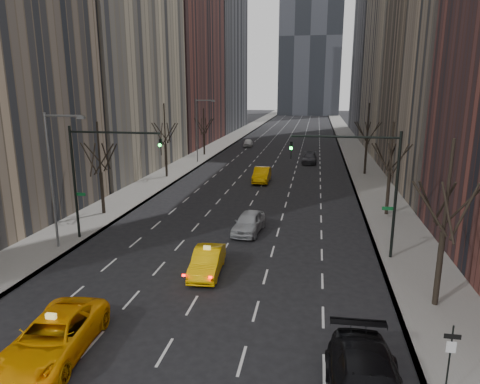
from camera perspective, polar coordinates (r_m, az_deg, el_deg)
The scene contains 23 objects.
ground at distance 19.17m, azimuth -10.01°, elevation -20.30°, with size 400.00×400.00×0.00m, color black.
sidewalk_left at distance 87.38m, azimuth -1.90°, elevation 6.75°, with size 4.50×320.00×0.15m, color slate.
sidewalk_right at distance 85.73m, azimuth 14.43°, elevation 6.19°, with size 4.50×320.00×0.15m, color slate.
bld_left_far at distance 86.07m, azimuth -9.09°, elevation 21.12°, with size 14.00×28.00×44.00m, color brown.
bld_left_deep at distance 115.78m, azimuth -4.00°, elevation 23.30°, with size 14.00×30.00×60.00m, color slate.
bld_right_deep at distance 112.45m, azimuth 19.52°, elevation 22.37°, with size 14.00×30.00×58.00m, color slate.
tree_lw_b at distance 37.99m, azimuth -18.07°, elevation 2.51°, with size 3.36×3.50×7.82m.
tree_lw_c at distance 52.40m, azimuth -9.91°, elevation 6.25°, with size 3.36×3.50×8.74m.
tree_lw_d at distance 69.53m, azimuth -4.83°, elevation 7.80°, with size 3.36×3.50×7.36m.
tree_rw_a at distance 22.76m, azimuth 25.45°, elevation -5.00°, with size 3.36×3.50×8.28m.
tree_rw_b at distance 37.98m, azimuth 19.32°, elevation 2.41°, with size 3.36×3.50×7.82m.
tree_rw_c at distance 55.57m, azimuth 16.53°, elevation 6.31°, with size 3.36×3.50×8.74m.
traffic_mast_left at distance 31.13m, azimuth -18.74°, elevation 3.43°, with size 6.69×0.39×8.00m.
traffic_mast_right at distance 27.52m, azimuth 16.80°, elevation 2.29°, with size 6.69×0.39×8.00m.
streetlight_near at distance 30.32m, azimuth -23.42°, elevation 3.01°, with size 2.83×0.22×9.00m.
streetlight_far at distance 62.31m, azimuth -5.49°, elevation 9.01°, with size 2.83×0.22×9.00m.
sign_post at distance 17.10m, azimuth 26.18°, elevation -19.05°, with size 0.55×0.06×2.80m.
taxi_suv at distance 19.82m, azimuth -23.59°, elevation -17.30°, with size 2.72×5.90×1.64m, color #F79F05.
taxi_sedan at distance 25.49m, azimuth -4.38°, elevation -9.21°, with size 1.58×4.53×1.49m, color #FFBD05.
silver_sedan_ahead at distance 32.31m, azimuth 1.17°, elevation -4.07°, with size 1.86×4.63×1.58m, color #A7AAAF.
far_taxi at distance 49.75m, azimuth 2.93°, elevation 2.31°, with size 1.77×5.08×1.68m, color #F6AA05.
far_suv_grey at distance 63.13m, azimuth 9.23°, elevation 4.49°, with size 2.06×5.06×1.47m, color #323137.
far_car_white at distance 80.23m, azimuth 1.09°, elevation 6.58°, with size 1.65×4.11×1.40m, color white.
Camera 1 is at (5.82, -14.83, 10.65)m, focal length 32.00 mm.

